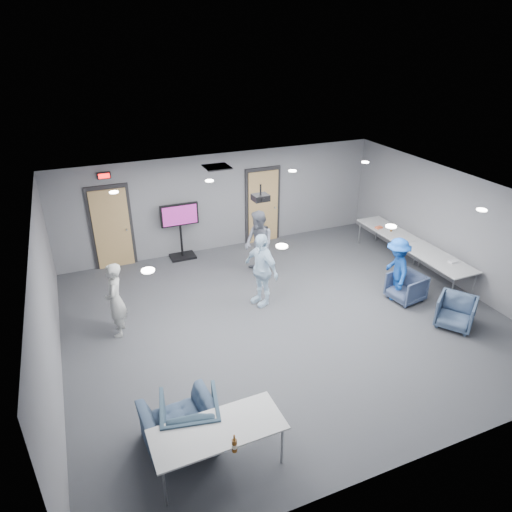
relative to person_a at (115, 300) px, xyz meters
name	(u,v)px	position (x,y,z in m)	size (l,w,h in m)	color
floor	(284,318)	(3.35, -0.84, -0.79)	(9.00, 9.00, 0.00)	#34363C
ceiling	(288,200)	(3.35, -0.84, 1.91)	(9.00, 9.00, 0.00)	silver
wall_back	(222,202)	(3.35, 3.16, 0.56)	(9.00, 0.02, 2.70)	slate
wall_front	(421,392)	(3.35, -4.84, 0.56)	(9.00, 0.02, 2.70)	slate
wall_left	(47,310)	(-1.15, -0.84, 0.56)	(0.02, 8.00, 2.70)	slate
wall_right	(457,230)	(7.85, -0.84, 0.56)	(0.02, 8.00, 2.70)	slate
door_left	(112,228)	(0.35, 3.12, 0.28)	(1.06, 0.17, 2.24)	black
door_right	(263,206)	(4.55, 3.12, 0.28)	(1.06, 0.17, 2.24)	black
exit_sign	(104,176)	(0.35, 3.10, 1.66)	(0.32, 0.08, 0.16)	black
hvac_diffuser	(217,167)	(2.85, 1.96, 1.90)	(0.60, 0.60, 0.03)	black
downlights	(288,201)	(3.35, -0.84, 1.90)	(6.18, 3.78, 0.02)	white
person_a	(115,300)	(0.00, 0.00, 0.00)	(0.58, 0.38, 1.58)	#9EA19E
person_b	(259,244)	(3.62, 1.25, 0.05)	(0.82, 0.64, 1.68)	slate
person_c	(261,269)	(3.14, -0.04, 0.07)	(1.00, 0.42, 1.71)	#C6E5FF
person_d	(396,269)	(6.05, -1.02, -0.04)	(0.96, 0.55, 1.49)	#1A4BAB
chair_right_b	(406,287)	(6.25, -1.20, -0.46)	(0.69, 0.71, 0.65)	#3A4765
chair_right_c	(456,312)	(6.52, -2.44, -0.46)	(0.71, 0.73, 0.67)	#3D4F6A
chair_front_a	(190,421)	(0.62, -3.24, -0.40)	(0.84, 0.86, 0.79)	#34495A
chair_front_b	(180,426)	(0.46, -3.24, -0.44)	(1.06, 0.93, 0.69)	#374860
table_right_a	(388,231)	(7.35, 0.99, -0.10)	(0.77, 1.84, 0.73)	#AEB0B2
table_right_b	(437,259)	(7.35, -0.91, -0.10)	(0.81, 1.94, 0.73)	#AEB0B2
table_front_left	(218,431)	(0.86, -3.84, -0.10)	(1.85, 0.80, 0.73)	#AEB0B2
bottle_front	(234,445)	(0.94, -4.27, 0.04)	(0.07, 0.07, 0.28)	#5F3510
bottle_right	(391,228)	(7.33, 0.83, 0.03)	(0.06, 0.06, 0.23)	#5F3510
snack_box	(379,227)	(7.16, 1.14, -0.04)	(0.19, 0.13, 0.04)	#CF5533
wrapper	(453,261)	(7.51, -1.24, -0.04)	(0.20, 0.14, 0.05)	silver
tv_stand	(181,228)	(2.07, 2.91, 0.09)	(1.01, 0.48, 1.55)	black
projector	(261,197)	(3.26, 0.29, 1.62)	(0.35, 0.34, 0.36)	black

